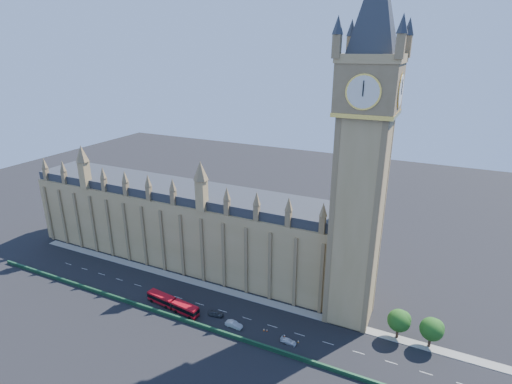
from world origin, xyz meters
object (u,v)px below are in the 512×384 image
at_px(car_grey, 216,314).
at_px(red_bus, 173,303).
at_px(car_white, 288,341).
at_px(car_silver, 234,324).

bearing_deg(car_grey, red_bus, 93.86).
xyz_separation_m(red_bus, car_grey, (13.50, 2.39, -0.92)).
height_order(red_bus, car_white, red_bus).
xyz_separation_m(car_grey, car_silver, (7.04, -2.11, 0.08)).
bearing_deg(car_white, car_grey, 87.31).
xyz_separation_m(car_grey, car_white, (23.13, -1.72, -0.12)).
bearing_deg(car_grey, car_silver, -112.87).
xyz_separation_m(red_bus, car_white, (36.63, 0.67, -1.04)).
bearing_deg(red_bus, car_silver, 7.69).
relative_size(red_bus, car_silver, 3.74).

